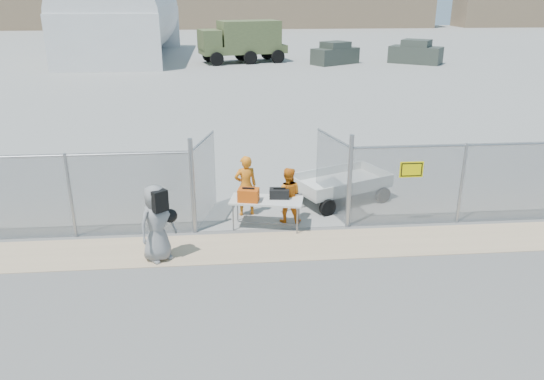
{
  "coord_description": "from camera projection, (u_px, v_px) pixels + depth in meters",
  "views": [
    {
      "loc": [
        -1.11,
        -10.56,
        5.9
      ],
      "look_at": [
        0.0,
        2.0,
        1.1
      ],
      "focal_mm": 35.0,
      "sensor_mm": 36.0,
      "label": 1
    }
  ],
  "objects": [
    {
      "name": "folding_table",
      "position": [
        267.0,
        213.0,
        13.85
      ],
      "size": [
        1.99,
        1.15,
        0.79
      ],
      "primitive_type": null,
      "rotation": [
        0.0,
        0.0,
        -0.21
      ],
      "color": "silver",
      "rests_on": "ground"
    },
    {
      "name": "quonset_hangar",
      "position": [
        122.0,
        12.0,
        47.01
      ],
      "size": [
        9.0,
        18.0,
        8.0
      ],
      "primitive_type": null,
      "color": "silver",
      "rests_on": "ground"
    },
    {
      "name": "military_truck",
      "position": [
        243.0,
        42.0,
        44.64
      ],
      "size": [
        7.6,
        4.36,
        3.42
      ],
      "primitive_type": null,
      "rotation": [
        0.0,
        0.0,
        0.25
      ],
      "color": "#515E34",
      "rests_on": "ground"
    },
    {
      "name": "orange_bag",
      "position": [
        248.0,
        195.0,
        13.55
      ],
      "size": [
        0.59,
        0.46,
        0.33
      ],
      "primitive_type": "cube",
      "rotation": [
        0.0,
        0.0,
        -0.22
      ],
      "color": "#D5500E",
      "rests_on": "folding_table"
    },
    {
      "name": "security_worker_right",
      "position": [
        288.0,
        195.0,
        14.06
      ],
      "size": [
        0.83,
        0.7,
        1.53
      ],
      "primitive_type": "imported",
      "rotation": [
        0.0,
        0.0,
        2.97
      ],
      "color": "orange",
      "rests_on": "ground"
    },
    {
      "name": "ground",
      "position": [
        280.0,
        266.0,
        12.01
      ],
      "size": [
        160.0,
        160.0,
        0.0
      ],
      "primitive_type": "plane",
      "color": "#565656"
    },
    {
      "name": "utility_trailer",
      "position": [
        340.0,
        186.0,
        15.64
      ],
      "size": [
        4.01,
        3.13,
        0.87
      ],
      "primitive_type": null,
      "rotation": [
        0.0,
        0.0,
        0.42
      ],
      "color": "silver",
      "rests_on": "ground"
    },
    {
      "name": "dirt_strip",
      "position": [
        276.0,
        246.0,
        12.94
      ],
      "size": [
        44.0,
        1.6,
        0.01
      ],
      "primitive_type": "cube",
      "color": "tan",
      "rests_on": "ground"
    },
    {
      "name": "tarmac_inside",
      "position": [
        236.0,
        54.0,
        51.12
      ],
      "size": [
        160.0,
        80.0,
        0.01
      ],
      "primitive_type": "cube",
      "color": "gray",
      "rests_on": "ground"
    },
    {
      "name": "parked_vehicle_mid",
      "position": [
        416.0,
        52.0,
        44.3
      ],
      "size": [
        4.55,
        3.94,
        1.9
      ],
      "primitive_type": null,
      "rotation": [
        0.0,
        0.0,
        -0.6
      ],
      "color": "#363D35",
      "rests_on": "ground"
    },
    {
      "name": "security_worker_left",
      "position": [
        246.0,
        186.0,
        14.47
      ],
      "size": [
        0.69,
        0.52,
        1.71
      ],
      "primitive_type": "imported",
      "rotation": [
        0.0,
        0.0,
        3.33
      ],
      "color": "orange",
      "rests_on": "ground"
    },
    {
      "name": "visitor",
      "position": [
        157.0,
        223.0,
        12.03
      ],
      "size": [
        1.06,
        1.01,
        1.82
      ],
      "primitive_type": "imported",
      "rotation": [
        0.0,
        0.0,
        0.67
      ],
      "color": "gray",
      "rests_on": "ground"
    },
    {
      "name": "parked_vehicle_near",
      "position": [
        335.0,
        53.0,
        43.91
      ],
      "size": [
        4.3,
        3.58,
        1.78
      ],
      "primitive_type": null,
      "rotation": [
        0.0,
        0.0,
        0.55
      ],
      "color": "#363D35",
      "rests_on": "ground"
    },
    {
      "name": "chain_link_fence",
      "position": [
        272.0,
        190.0,
        13.49
      ],
      "size": [
        40.0,
        0.2,
        2.2
      ],
      "primitive_type": null,
      "color": "gray",
      "rests_on": "ground"
    },
    {
      "name": "black_duffel",
      "position": [
        279.0,
        193.0,
        13.77
      ],
      "size": [
        0.54,
        0.35,
        0.25
      ],
      "primitive_type": "cube",
      "rotation": [
        0.0,
        0.0,
        -0.11
      ],
      "color": "black",
      "rests_on": "folding_table"
    }
  ]
}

